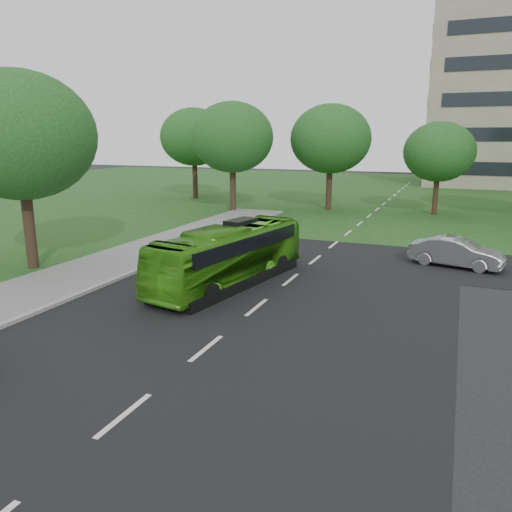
% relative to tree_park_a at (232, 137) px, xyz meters
% --- Properties ---
extents(ground, '(160.00, 160.00, 0.00)m').
position_rel_tree_park_a_xyz_m(ground, '(11.25, -24.21, -6.17)').
color(ground, black).
rests_on(ground, ground).
extents(street_surfaces, '(120.00, 120.00, 0.15)m').
position_rel_tree_park_a_xyz_m(street_surfaces, '(10.87, -1.46, -6.14)').
color(street_surfaces, black).
rests_on(street_surfaces, ground).
extents(tree_park_a, '(6.84, 6.84, 9.09)m').
position_rel_tree_park_a_xyz_m(tree_park_a, '(0.00, 0.00, 0.00)').
color(tree_park_a, black).
rests_on(tree_park_a, ground).
extents(tree_park_b, '(6.83, 6.83, 8.95)m').
position_rel_tree_park_a_xyz_m(tree_park_b, '(7.34, 3.91, -0.13)').
color(tree_park_b, black).
rests_on(tree_park_b, ground).
extents(tree_park_c, '(5.59, 5.59, 7.43)m').
position_rel_tree_park_a_xyz_m(tree_park_c, '(16.05, 4.58, -1.13)').
color(tree_park_c, black).
rests_on(tree_park_c, ground).
extents(tree_park_f, '(6.82, 6.82, 9.11)m').
position_rel_tree_park_a_xyz_m(tree_park_f, '(-7.62, 7.14, 0.03)').
color(tree_park_f, black).
rests_on(tree_park_f, ground).
extents(tree_side_near, '(6.93, 6.93, 9.21)m').
position_rel_tree_park_a_xyz_m(tree_side_near, '(-1.02, -20.92, 0.08)').
color(tree_side_near, black).
rests_on(tree_side_near, ground).
extents(bus, '(3.64, 9.26, 2.52)m').
position_rel_tree_park_a_xyz_m(bus, '(8.97, -19.69, -4.91)').
color(bus, '#3B9015').
rests_on(bus, ground).
extents(sedan, '(4.56, 2.44, 1.43)m').
position_rel_tree_park_a_xyz_m(sedan, '(17.98, -12.86, -5.45)').
color(sedan, '#AAA9AE').
rests_on(sedan, ground).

